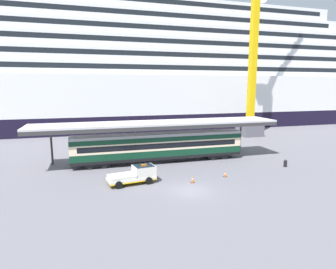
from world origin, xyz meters
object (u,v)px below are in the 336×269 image
(quay_bollard, at_px, (285,163))
(traffic_cone_near, at_px, (225,174))
(service_truck, at_px, (136,174))
(traffic_cone_mid, at_px, (193,179))
(dockside_crane, at_px, (255,59))
(cruise_ship, at_px, (114,73))
(train_carriage, at_px, (159,146))

(quay_bollard, bearing_deg, traffic_cone_near, -170.68)
(service_truck, height_order, traffic_cone_mid, service_truck)
(dockside_crane, bearing_deg, traffic_cone_near, -127.66)
(cruise_ship, bearing_deg, train_carriage, -87.00)
(service_truck, bearing_deg, quay_bollard, 2.41)
(quay_bollard, bearing_deg, train_carriage, 156.02)
(traffic_cone_near, xyz_separation_m, traffic_cone_mid, (-4.44, -0.90, 0.06))
(traffic_cone_near, distance_m, traffic_cone_mid, 4.53)
(traffic_cone_mid, bearing_deg, traffic_cone_near, 11.47)
(cruise_ship, distance_m, dockside_crane, 36.25)
(traffic_cone_mid, height_order, quay_bollard, quay_bollard)
(cruise_ship, height_order, traffic_cone_mid, cruise_ship)
(traffic_cone_near, distance_m, dockside_crane, 34.22)
(traffic_cone_mid, bearing_deg, quay_bollard, 10.00)
(traffic_cone_near, height_order, dockside_crane, dockside_crane)
(dockside_crane, bearing_deg, cruise_ship, 137.07)
(dockside_crane, distance_m, quay_bollard, 28.76)
(service_truck, xyz_separation_m, dockside_crane, (29.01, 23.28, 15.16))
(cruise_ship, height_order, train_carriage, cruise_ship)
(cruise_ship, distance_m, traffic_cone_near, 51.13)
(traffic_cone_near, distance_m, quay_bollard, 9.73)
(traffic_cone_mid, bearing_deg, train_carriage, 98.63)
(train_carriage, xyz_separation_m, quay_bollard, (15.46, -6.88, -1.80))
(quay_bollard, bearing_deg, traffic_cone_mid, -170.00)
(service_truck, xyz_separation_m, quay_bollard, (20.09, 0.85, -0.47))
(service_truck, bearing_deg, traffic_cone_near, -3.98)
(traffic_cone_near, bearing_deg, traffic_cone_mid, -168.53)
(cruise_ship, bearing_deg, traffic_cone_mid, -85.93)
(service_truck, height_order, traffic_cone_near, service_truck)
(traffic_cone_near, bearing_deg, train_carriage, 124.71)
(cruise_ship, bearing_deg, dockside_crane, -42.93)
(service_truck, distance_m, traffic_cone_near, 10.53)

